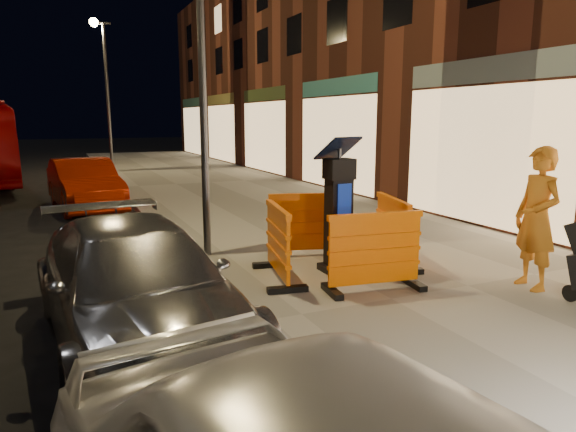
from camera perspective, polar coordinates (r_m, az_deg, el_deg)
name	(u,v)px	position (r m, az deg, el deg)	size (l,w,h in m)	color
ground_plane	(259,334)	(5.85, -3.19, -12.98)	(120.00, 120.00, 0.00)	black
sidewalk	(468,291)	(7.37, 19.33, -7.86)	(6.00, 60.00, 0.15)	gray
kerb	(259,328)	(5.82, -3.20, -12.30)	(0.30, 60.00, 0.15)	slate
parking_kiosk	(338,209)	(7.42, 5.63, 0.76)	(0.58, 0.58, 1.84)	black
barrier_front	(375,252)	(6.72, 9.61, -3.95)	(1.32, 0.54, 1.03)	#FF6900
barrier_back	(309,224)	(8.32, 2.32, -0.95)	(1.32, 0.54, 1.03)	#FF6900
barrier_kerbside	(278,243)	(7.08, -1.12, -3.03)	(1.32, 0.54, 1.03)	#FF6900
barrier_bldgside	(392,231)	(8.00, 11.49, -1.62)	(1.32, 0.54, 1.03)	#FF6900
car_silver	(139,341)	(5.90, -16.18, -13.21)	(1.76, 4.34, 1.26)	#A4A4A9
car_red	(86,209)	(14.51, -21.49, 0.71)	(1.40, 4.01, 1.32)	#921904
man	(537,218)	(7.38, 25.93, -0.24)	(0.68, 0.45, 1.86)	#BB6919
street_lamp_mid	(202,66)	(8.32, -9.54, 16.14)	(0.12, 0.12, 6.00)	#3F3F44
street_lamp_far	(108,99)	(23.11, -19.38, 12.20)	(0.12, 0.12, 6.00)	#3F3F44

